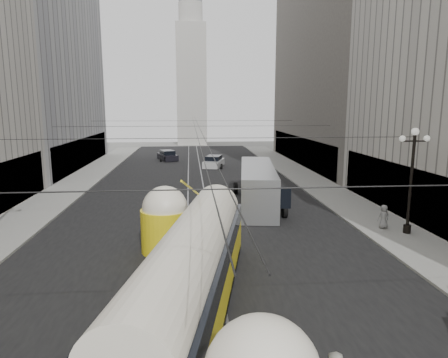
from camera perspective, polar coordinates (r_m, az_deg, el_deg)
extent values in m
cube|color=black|center=(37.62, -4.02, -1.59)|extent=(20.00, 85.00, 0.02)
cube|color=gray|center=(42.61, -20.45, -0.71)|extent=(4.00, 72.00, 0.15)
cube|color=gray|center=(42.90, 12.14, -0.22)|extent=(4.00, 72.00, 0.15)
cube|color=gray|center=(37.62, -5.16, -1.61)|extent=(0.12, 85.00, 0.04)
cube|color=gray|center=(37.64, -2.87, -1.57)|extent=(0.12, 85.00, 0.04)
cube|color=#999999|center=(56.18, -26.20, 15.69)|extent=(12.00, 28.00, 28.00)
cube|color=black|center=(54.34, -19.33, 3.67)|extent=(0.10, 25.20, 3.60)
cube|color=black|center=(30.61, 23.62, -1.37)|extent=(0.10, 18.00, 3.60)
cube|color=#514C47|center=(56.79, 17.23, 18.23)|extent=(12.00, 32.00, 32.00)
cube|color=black|center=(54.60, 10.63, 4.10)|extent=(0.10, 28.80, 3.60)
cube|color=#B2AFA8|center=(84.42, -4.66, 13.17)|extent=(6.00, 6.00, 24.00)
cylinder|color=#B2AFA8|center=(86.27, -4.81, 22.49)|extent=(4.80, 4.80, 4.00)
cylinder|color=black|center=(26.28, 25.12, -0.73)|extent=(0.18, 0.18, 6.00)
cylinder|color=black|center=(26.89, 24.67, -6.49)|extent=(0.44, 0.44, 0.50)
cylinder|color=black|center=(25.95, 25.56, 4.91)|extent=(1.60, 0.08, 0.08)
sphere|color=white|center=(25.91, 25.65, 6.12)|extent=(0.44, 0.44, 0.44)
sphere|color=white|center=(25.57, 24.13, 5.29)|extent=(0.36, 0.36, 0.36)
sphere|color=white|center=(26.33, 27.00, 5.19)|extent=(0.36, 0.36, 0.36)
cylinder|color=black|center=(8.51, -1.39, -1.48)|extent=(25.00, 0.03, 0.03)
cylinder|color=black|center=(22.38, -3.60, 5.83)|extent=(25.00, 0.03, 0.03)
cylinder|color=black|center=(36.36, -4.12, 7.54)|extent=(25.00, 0.03, 0.03)
cylinder|color=black|center=(50.34, -4.36, 8.30)|extent=(25.00, 0.03, 0.03)
cylinder|color=black|center=(40.36, -4.20, 7.53)|extent=(0.03, 72.00, 0.03)
cylinder|color=black|center=(40.37, -3.63, 7.54)|extent=(0.03, 72.00, 0.03)
cube|color=yellow|center=(15.50, -4.56, -15.24)|extent=(5.39, 14.43, 1.72)
cube|color=black|center=(15.86, -4.51, -17.88)|extent=(5.30, 14.01, 0.30)
cube|color=black|center=(15.05, -4.62, -11.40)|extent=(5.37, 14.23, 0.86)
cylinder|color=silver|center=(14.94, -4.64, -10.32)|extent=(5.05, 14.16, 2.33)
cylinder|color=yellow|center=(21.90, -8.34, -7.27)|extent=(2.64, 2.64, 2.33)
sphere|color=silver|center=(21.56, -8.42, -4.19)|extent=(2.43, 2.43, 2.43)
cube|color=gray|center=(31.90, 4.78, -0.87)|extent=(4.11, 12.39, 3.04)
cube|color=black|center=(31.81, 4.80, 0.02)|extent=(4.07, 11.97, 1.11)
cube|color=black|center=(26.04, 7.01, -2.67)|extent=(2.32, 0.41, 1.42)
cylinder|color=black|center=(28.03, 3.58, -4.66)|extent=(0.30, 1.01, 1.01)
cylinder|color=black|center=(28.50, 8.64, -4.51)|extent=(0.30, 1.01, 1.01)
cylinder|color=black|center=(35.89, 1.68, -1.32)|extent=(0.30, 1.01, 1.01)
cylinder|color=black|center=(36.26, 5.66, -1.25)|extent=(0.30, 1.01, 1.01)
cube|color=silver|center=(51.69, -1.47, 2.26)|extent=(3.16, 5.10, 0.84)
cube|color=black|center=(51.60, -1.47, 2.91)|extent=(2.36, 2.98, 0.80)
cylinder|color=black|center=(50.07, -2.36, 1.80)|extent=(0.22, 0.67, 0.67)
cylinder|color=black|center=(50.18, -0.36, 1.83)|extent=(0.22, 0.67, 0.67)
cylinder|color=black|center=(53.26, -2.52, 2.31)|extent=(0.22, 0.67, 0.67)
cylinder|color=black|center=(53.36, -0.63, 2.33)|extent=(0.22, 0.67, 0.67)
cube|color=black|center=(58.95, -8.08, 3.15)|extent=(3.36, 5.02, 0.82)
cube|color=black|center=(58.89, -8.09, 3.71)|extent=(2.44, 2.97, 0.78)
cylinder|color=black|center=(57.47, -9.02, 2.77)|extent=(0.22, 0.66, 0.66)
cylinder|color=black|center=(57.37, -7.30, 2.80)|extent=(0.22, 0.66, 0.66)
cylinder|color=black|center=(60.59, -8.81, 3.16)|extent=(0.22, 0.66, 0.66)
cylinder|color=black|center=(60.50, -7.18, 3.19)|extent=(0.22, 0.66, 0.66)
imported|color=gray|center=(27.17, 21.85, -5.02)|extent=(0.77, 0.51, 1.51)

